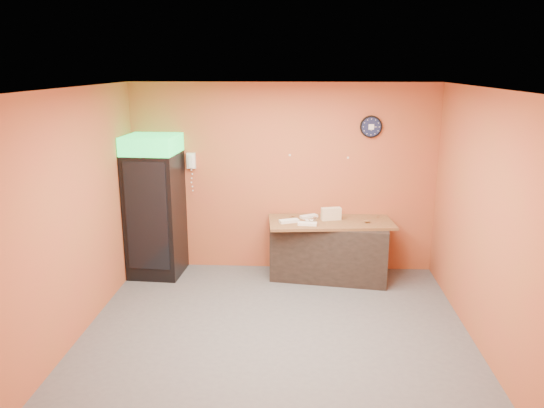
{
  "coord_description": "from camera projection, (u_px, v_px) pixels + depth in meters",
  "views": [
    {
      "loc": [
        0.27,
        -5.7,
        3.03
      ],
      "look_at": [
        -0.08,
        0.6,
        1.37
      ],
      "focal_mm": 35.0,
      "sensor_mm": 36.0,
      "label": 1
    }
  ],
  "objects": [
    {
      "name": "wrapped_sandwich_mid",
      "position": [
        307.0,
        224.0,
        7.39
      ],
      "size": [
        0.27,
        0.12,
        0.04
      ],
      "primitive_type": "cube",
      "rotation": [
        0.0,
        0.0,
        -0.08
      ],
      "color": "white",
      "rests_on": "butcher_paper"
    },
    {
      "name": "wall_clock",
      "position": [
        371.0,
        127.0,
        7.57
      ],
      "size": [
        0.32,
        0.06,
        0.32
      ],
      "color": "black",
      "rests_on": "back_wall"
    },
    {
      "name": "wrapped_sandwich_left",
      "position": [
        289.0,
        221.0,
        7.52
      ],
      "size": [
        0.3,
        0.21,
        0.04
      ],
      "primitive_type": "cube",
      "rotation": [
        0.0,
        0.0,
        0.39
      ],
      "color": "white",
      "rests_on": "butcher_paper"
    },
    {
      "name": "right_wall",
      "position": [
        481.0,
        218.0,
        5.81
      ],
      "size": [
        0.02,
        4.0,
        2.8
      ],
      "primitive_type": "cube",
      "color": "#AF4A31",
      "rests_on": "floor"
    },
    {
      "name": "wall_phone",
      "position": [
        191.0,
        161.0,
        7.82
      ],
      "size": [
        0.13,
        0.11,
        0.23
      ],
      "color": "white",
      "rests_on": "back_wall"
    },
    {
      "name": "prep_counter",
      "position": [
        330.0,
        250.0,
        7.73
      ],
      "size": [
        1.74,
        0.95,
        0.82
      ],
      "primitive_type": "cube",
      "rotation": [
        0.0,
        0.0,
        -0.14
      ],
      "color": "black",
      "rests_on": "floor"
    },
    {
      "name": "beverage_cooler",
      "position": [
        155.0,
        209.0,
        7.68
      ],
      "size": [
        0.77,
        0.78,
        2.07
      ],
      "rotation": [
        0.0,
        0.0,
        -0.06
      ],
      "color": "black",
      "rests_on": "floor"
    },
    {
      "name": "kitchen_tool",
      "position": [
        315.0,
        219.0,
        7.59
      ],
      "size": [
        0.06,
        0.06,
        0.06
      ],
      "primitive_type": "cylinder",
      "color": "silver",
      "rests_on": "butcher_paper"
    },
    {
      "name": "sub_roll_stack",
      "position": [
        331.0,
        214.0,
        7.63
      ],
      "size": [
        0.3,
        0.16,
        0.18
      ],
      "rotation": [
        0.0,
        0.0,
        0.24
      ],
      "color": "beige",
      "rests_on": "butcher_paper"
    },
    {
      "name": "butcher_paper",
      "position": [
        331.0,
        222.0,
        7.62
      ],
      "size": [
        1.83,
        0.94,
        0.04
      ],
      "primitive_type": "cube",
      "rotation": [
        0.0,
        0.0,
        0.09
      ],
      "color": "brown",
      "rests_on": "prep_counter"
    },
    {
      "name": "wrapped_sandwich_right",
      "position": [
        309.0,
        216.0,
        7.75
      ],
      "size": [
        0.27,
        0.22,
        0.04
      ],
      "primitive_type": "cube",
      "rotation": [
        0.0,
        0.0,
        0.54
      ],
      "color": "white",
      "rests_on": "butcher_paper"
    },
    {
      "name": "ceiling",
      "position": [
        277.0,
        88.0,
        5.58
      ],
      "size": [
        4.5,
        4.0,
        0.02
      ],
      "primitive_type": "cube",
      "color": "white",
      "rests_on": "back_wall"
    },
    {
      "name": "left_wall",
      "position": [
        80.0,
        212.0,
        6.06
      ],
      "size": [
        0.02,
        4.0,
        2.8
      ],
      "primitive_type": "cube",
      "color": "#AF4A31",
      "rests_on": "floor"
    },
    {
      "name": "back_wall",
      "position": [
        283.0,
        178.0,
        7.87
      ],
      "size": [
        4.5,
        0.02,
        2.8
      ],
      "primitive_type": "cube",
      "color": "#AF4A31",
      "rests_on": "floor"
    },
    {
      "name": "floor",
      "position": [
        276.0,
        328.0,
        6.29
      ],
      "size": [
        4.5,
        4.5,
        0.0
      ],
      "primitive_type": "plane",
      "color": "#47474C",
      "rests_on": "ground"
    }
  ]
}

